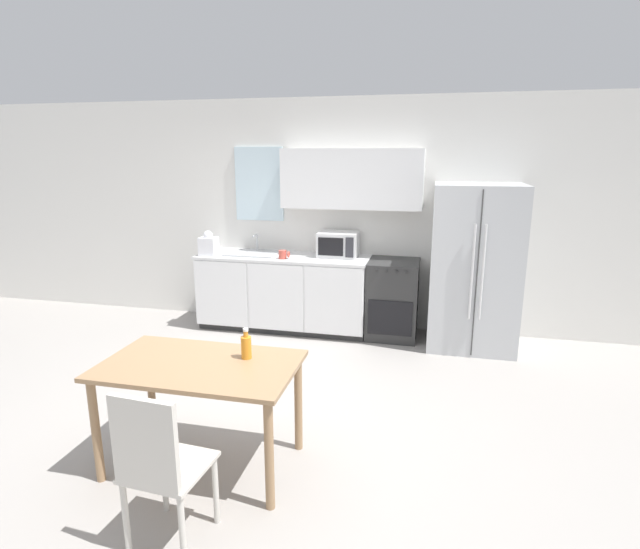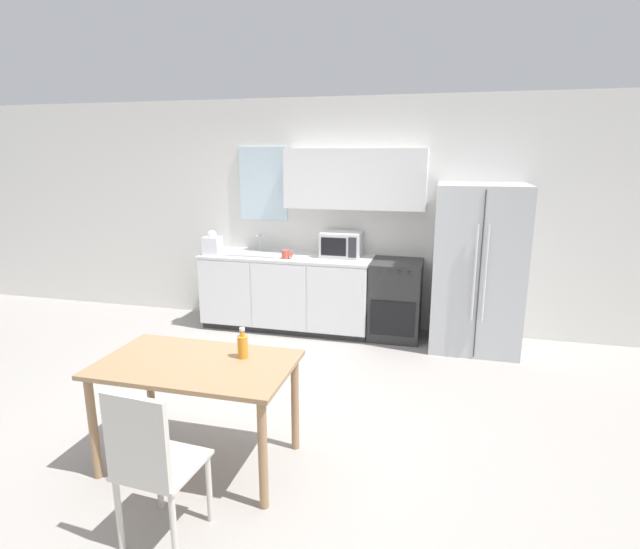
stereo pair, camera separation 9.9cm
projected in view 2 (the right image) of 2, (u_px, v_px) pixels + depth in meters
The scene contains 12 objects.
ground_plane at pixel (266, 413), 4.09m from camera, with size 12.00×12.00×0.00m, color gray.
wall_back at pixel (335, 209), 5.94m from camera, with size 12.00×0.38×2.70m.
kitchen_counter at pixel (287, 292), 5.98m from camera, with size 2.03×0.67×0.90m.
oven_range at pixel (396, 299), 5.70m from camera, with size 0.57×0.62×0.89m.
refrigerator at pixel (478, 268), 5.31m from camera, with size 0.91×0.81×1.76m.
kitchen_sink at pixel (256, 252), 5.98m from camera, with size 0.62×0.43×0.21m.
microwave at pixel (341, 244), 5.79m from camera, with size 0.45×0.37×0.29m.
coffee_mug at pixel (286, 254), 5.69m from camera, with size 0.13×0.09×0.10m.
grocery_bag_0 at pixel (212, 244), 5.88m from camera, with size 0.20×0.17×0.29m.
dining_table at pixel (197, 376), 3.29m from camera, with size 1.28×0.76×0.74m.
dining_chair_near at pixel (150, 459), 2.57m from camera, with size 0.43×0.43×0.93m.
drink_bottle at pixel (243, 346), 3.32m from camera, with size 0.07×0.07×0.21m.
Camera 2 is at (1.34, -3.47, 2.07)m, focal length 28.00 mm.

